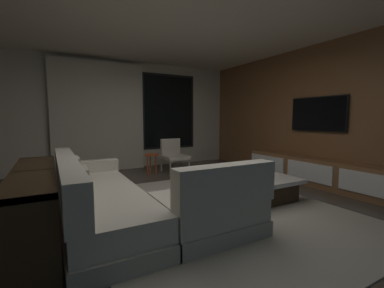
# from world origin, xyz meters

# --- Properties ---
(floor) EXTENTS (9.20, 9.20, 0.00)m
(floor) POSITION_xyz_m (0.00, 0.00, 0.00)
(floor) COLOR #473D33
(back_wall_with_window) EXTENTS (6.60, 0.30, 2.70)m
(back_wall_with_window) POSITION_xyz_m (-0.06, 3.62, 1.34)
(back_wall_with_window) COLOR beige
(back_wall_with_window) RESTS_ON floor
(media_wall) EXTENTS (0.12, 7.80, 2.70)m
(media_wall) POSITION_xyz_m (3.06, 0.00, 1.35)
(media_wall) COLOR brown
(media_wall) RESTS_ON floor
(ceiling) EXTENTS (8.20, 8.20, 0.00)m
(ceiling) POSITION_xyz_m (0.00, 0.00, 2.70)
(ceiling) COLOR beige
(area_rug) EXTENTS (3.20, 3.80, 0.01)m
(area_rug) POSITION_xyz_m (0.35, -0.10, 0.01)
(area_rug) COLOR #ADA391
(area_rug) RESTS_ON floor
(sectional_couch) EXTENTS (1.98, 2.50, 0.82)m
(sectional_couch) POSITION_xyz_m (-0.85, -0.04, 0.29)
(sectional_couch) COLOR #B1A997
(sectional_couch) RESTS_ON floor
(coffee_table) EXTENTS (1.16, 1.16, 0.36)m
(coffee_table) POSITION_xyz_m (1.16, 0.08, 0.19)
(coffee_table) COLOR #352414
(coffee_table) RESTS_ON floor
(book_stack_on_coffee_table) EXTENTS (0.28, 0.23, 0.10)m
(book_stack_on_coffee_table) POSITION_xyz_m (0.96, -0.06, 0.41)
(book_stack_on_coffee_table) COLOR gold
(book_stack_on_coffee_table) RESTS_ON coffee_table
(accent_chair_near_window) EXTENTS (0.55, 0.57, 0.78)m
(accent_chair_near_window) POSITION_xyz_m (0.94, 2.56, 0.43)
(accent_chair_near_window) COLOR #B2ADA0
(accent_chair_near_window) RESTS_ON floor
(side_stool) EXTENTS (0.32, 0.32, 0.46)m
(side_stool) POSITION_xyz_m (0.40, 2.56, 0.37)
(side_stool) COLOR #BF4C1E
(side_stool) RESTS_ON floor
(media_console) EXTENTS (0.46, 3.10, 0.52)m
(media_console) POSITION_xyz_m (2.77, 0.05, 0.25)
(media_console) COLOR brown
(media_console) RESTS_ON floor
(mounted_tv) EXTENTS (0.05, 1.16, 0.67)m
(mounted_tv) POSITION_xyz_m (2.95, 0.25, 1.35)
(mounted_tv) COLOR black
(console_table_behind_couch) EXTENTS (0.40, 2.10, 0.74)m
(console_table_behind_couch) POSITION_xyz_m (-1.76, 0.09, 0.41)
(console_table_behind_couch) COLOR #352414
(console_table_behind_couch) RESTS_ON floor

